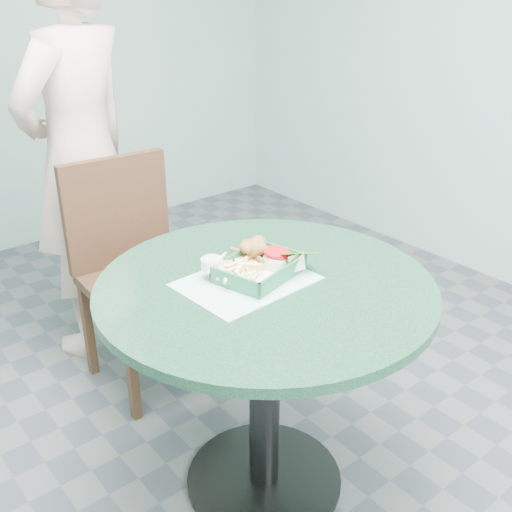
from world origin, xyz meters
TOP-DOWN VIEW (x-y plane):
  - floor at (0.00, 0.00)m, footprint 4.00×5.00m
  - cafe_table at (0.00, 0.00)m, footprint 0.99×0.99m
  - dining_chair at (0.01, 0.84)m, footprint 0.44×0.44m
  - diner_person at (-0.02, 1.19)m, footprint 0.89×0.76m
  - placemat at (-0.04, 0.04)m, footprint 0.39×0.30m
  - food_basket at (0.01, 0.04)m, footprint 0.24×0.18m
  - crab_sandwich at (0.05, 0.09)m, footprint 0.13×0.13m
  - fries_pile at (-0.06, 0.08)m, footprint 0.13×0.14m
  - sauce_ramekin at (-0.08, 0.14)m, footprint 0.06×0.06m
  - garnish_cup at (0.08, 0.01)m, footprint 0.13×0.13m

SIDE VIEW (x-z plane):
  - floor at x=0.00m, z-range -0.01..0.01m
  - dining_chair at x=0.01m, z-range 0.07..1.00m
  - cafe_table at x=0.00m, z-range 0.21..0.96m
  - placemat at x=-0.04m, z-range 0.75..0.75m
  - food_basket at x=0.01m, z-range 0.74..0.79m
  - fries_pile at x=-0.06m, z-range 0.77..0.81m
  - garnish_cup at x=0.08m, z-range 0.77..0.82m
  - crab_sandwich at x=0.05m, z-range 0.76..0.84m
  - sauce_ramekin at x=-0.08m, z-range 0.78..0.82m
  - diner_person at x=-0.02m, z-range 0.00..2.06m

